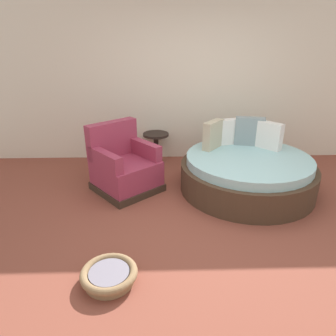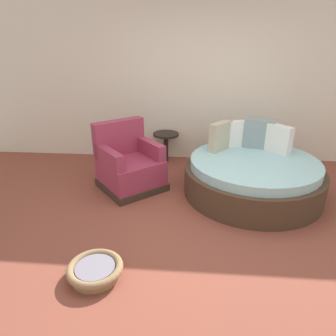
{
  "view_description": "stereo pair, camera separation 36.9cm",
  "coord_description": "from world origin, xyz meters",
  "views": [
    {
      "loc": [
        -0.52,
        -2.91,
        2.01
      ],
      "look_at": [
        -0.42,
        0.49,
        0.55
      ],
      "focal_mm": 32.34,
      "sensor_mm": 36.0,
      "label": 1
    },
    {
      "loc": [
        -0.15,
        -2.9,
        2.01
      ],
      "look_at": [
        -0.42,
        0.49,
        0.55
      ],
      "focal_mm": 32.34,
      "sensor_mm": 36.0,
      "label": 2
    }
  ],
  "objects": [
    {
      "name": "red_armchair",
      "position": [
        -1.03,
        1.04,
        0.33
      ],
      "size": [
        1.12,
        1.12,
        0.94
      ],
      "color": "#38281E",
      "rests_on": "ground_plane"
    },
    {
      "name": "back_wall",
      "position": [
        0.0,
        2.37,
        1.49
      ],
      "size": [
        8.0,
        0.12,
        2.98
      ],
      "primitive_type": "cube",
      "color": "silver",
      "rests_on": "ground_plane"
    },
    {
      "name": "pet_basket",
      "position": [
        -0.98,
        -0.8,
        0.07
      ],
      "size": [
        0.51,
        0.51,
        0.13
      ],
      "color": "#8E704C",
      "rests_on": "ground_plane"
    },
    {
      "name": "side_table",
      "position": [
        -0.58,
        2.07,
        0.43
      ],
      "size": [
        0.44,
        0.44,
        0.52
      ],
      "color": "#2D231E",
      "rests_on": "ground_plane"
    },
    {
      "name": "ground_plane",
      "position": [
        0.0,
        0.0,
        -0.01
      ],
      "size": [
        8.0,
        8.0,
        0.02
      ],
      "primitive_type": "cube",
      "color": "brown"
    },
    {
      "name": "round_daybed",
      "position": [
        0.71,
        0.99,
        0.27
      ],
      "size": [
        1.87,
        1.87,
        0.94
      ],
      "color": "#473323",
      "rests_on": "ground_plane"
    }
  ]
}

